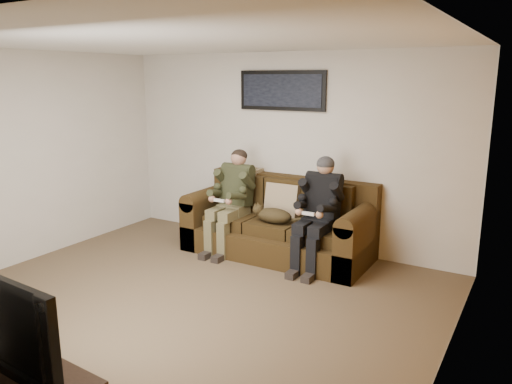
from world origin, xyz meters
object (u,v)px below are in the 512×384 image
Objects in this scene: person_right at (319,206)px; television at (18,318)px; cat at (273,215)px; sofa at (280,225)px; person_left at (232,194)px; framed_poster at (282,91)px.

person_right reaches higher than television.
person_right is 0.63m from cat.
sofa is 0.76m from person_left.
framed_poster is 4.39m from television.
framed_poster reaches higher than sofa.
framed_poster is at bearing 109.34° from cat.
framed_poster is (-0.20, 0.38, 1.73)m from sofa.
framed_poster is at bearing 144.68° from person_right.
framed_poster is at bearing 97.04° from television.
person_right is at bearing 0.02° from person_left.
cat is at bearing 93.98° from television.
person_right is (1.24, 0.00, 0.00)m from person_left.
person_left is 1.52m from framed_poster.
person_right is (0.62, -0.20, 0.39)m from sofa.
framed_poster is (-0.22, 0.64, 1.52)m from cat.
sofa is at bearing 18.04° from person_left.
cat is at bearing -5.13° from person_left.
person_left is at bearing 104.19° from television.
sofa is 2.03× the size of television.
person_left reaches higher than television.
television is at bearing -89.80° from cat.
sofa is at bearing 161.99° from person_right.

